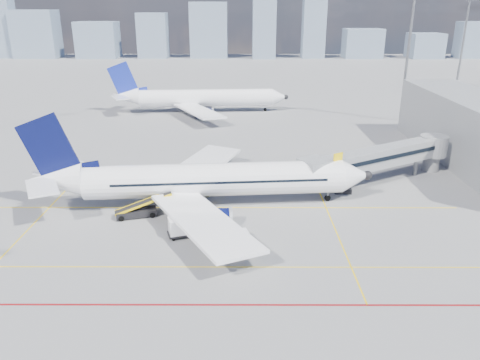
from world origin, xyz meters
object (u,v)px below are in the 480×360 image
at_px(main_aircraft, 201,181).
at_px(ramp_worker, 241,244).
at_px(baggage_tug, 235,234).
at_px(second_aircraft, 199,98).
at_px(cargo_dolly, 186,226).
at_px(belt_loader, 138,211).

xyz_separation_m(main_aircraft, ramp_worker, (4.97, -11.98, -2.24)).
bearing_deg(baggage_tug, main_aircraft, 96.94).
relative_size(second_aircraft, cargo_dolly, 9.70).
bearing_deg(cargo_dolly, second_aircraft, 76.25).
distance_m(belt_loader, ramp_worker, 14.80).
xyz_separation_m(cargo_dolly, ramp_worker, (5.88, -3.60, -0.20)).
bearing_deg(second_aircraft, cargo_dolly, -89.94).
height_order(main_aircraft, baggage_tug, main_aircraft).
bearing_deg(ramp_worker, second_aircraft, 12.99).
height_order(second_aircraft, belt_loader, second_aircraft).
bearing_deg(baggage_tug, ramp_worker, -92.44).
bearing_deg(main_aircraft, belt_loader, -158.80).
bearing_deg(cargo_dolly, main_aircraft, 66.36).
bearing_deg(second_aircraft, baggage_tug, -85.40).
xyz_separation_m(second_aircraft, baggage_tug, (9.32, -64.58, -2.40)).
relative_size(main_aircraft, belt_loader, 6.24).
height_order(main_aircraft, cargo_dolly, main_aircraft).
relative_size(main_aircraft, second_aircraft, 1.02).
xyz_separation_m(cargo_dolly, belt_loader, (-6.24, 4.89, -0.48)).
bearing_deg(main_aircraft, ramp_worker, -72.28).
xyz_separation_m(second_aircraft, ramp_worker, (9.95, -66.97, -2.24)).
bearing_deg(belt_loader, ramp_worker, -51.29).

